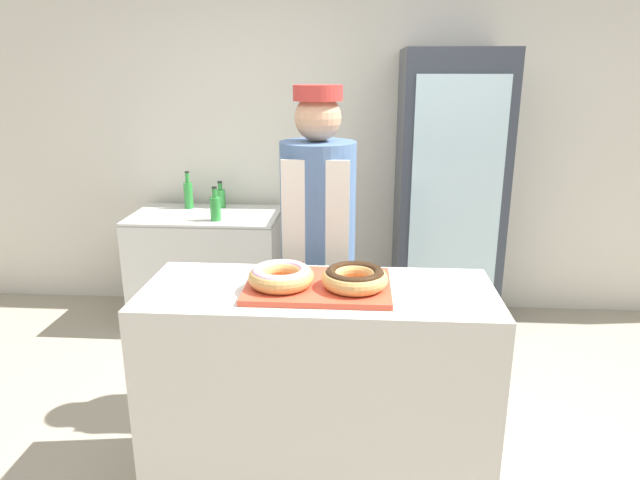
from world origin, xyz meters
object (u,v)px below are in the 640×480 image
(bottle_green_b, at_px, (221,197))
(bottle_green_b_b, at_px, (188,194))
(chest_freezer, at_px, (208,267))
(bottle_green, at_px, (215,207))
(donut_light_glaze, at_px, (281,275))
(beverage_fridge, at_px, (447,196))
(serving_tray, at_px, (318,286))
(brownie_back_right, at_px, (348,269))
(brownie_back_left, at_px, (294,267))
(donut_chocolate_glaze, at_px, (355,277))
(baker_person, at_px, (318,249))

(bottle_green_b, distance_m, bottle_green_b_b, 0.24)
(chest_freezer, bearing_deg, bottle_green, -55.11)
(donut_light_glaze, xyz_separation_m, beverage_fridge, (0.92, 1.76, -0.04))
(donut_light_glaze, distance_m, chest_freezer, 2.03)
(donut_light_glaze, relative_size, bottle_green, 1.13)
(donut_light_glaze, distance_m, bottle_green, 1.73)
(serving_tray, xyz_separation_m, beverage_fridge, (0.77, 1.73, 0.01))
(brownie_back_right, height_order, bottle_green_b, bottle_green_b)
(beverage_fridge, relative_size, bottle_green, 8.19)
(brownie_back_left, relative_size, bottle_green, 0.35)
(bottle_green, bearing_deg, chest_freezer, 124.89)
(brownie_back_left, bearing_deg, bottle_green, 116.43)
(serving_tray, relative_size, bottle_green_b_b, 2.12)
(donut_chocolate_glaze, bearing_deg, brownie_back_right, 99.88)
(baker_person, bearing_deg, beverage_fridge, 53.77)
(brownie_back_right, distance_m, beverage_fridge, 1.71)
(bottle_green_b, bearing_deg, beverage_fridge, -7.36)
(bottle_green_b_b, bearing_deg, brownie_back_right, -55.02)
(serving_tray, xyz_separation_m, baker_person, (-0.05, 0.61, -0.04))
(beverage_fridge, bearing_deg, baker_person, -126.23)
(baker_person, distance_m, bottle_green_b, 1.57)
(brownie_back_left, xyz_separation_m, baker_person, (0.07, 0.47, -0.07))
(brownie_back_left, distance_m, bottle_green, 1.58)
(bottle_green_b, bearing_deg, bottle_green, -81.63)
(bottle_green_b_b, bearing_deg, serving_tray, -59.69)
(donut_light_glaze, relative_size, beverage_fridge, 0.14)
(baker_person, relative_size, bottle_green, 7.35)
(donut_light_glaze, bearing_deg, serving_tray, 12.58)
(serving_tray, xyz_separation_m, donut_light_glaze, (-0.15, -0.03, 0.05))
(baker_person, xyz_separation_m, beverage_fridge, (0.82, 1.12, 0.05))
(donut_light_glaze, distance_m, bottle_green_b_b, 2.16)
(serving_tray, relative_size, beverage_fridge, 0.30)
(beverage_fridge, bearing_deg, bottle_green_b, 172.64)
(brownie_back_left, relative_size, beverage_fridge, 0.04)
(baker_person, bearing_deg, bottle_green, 129.32)
(donut_chocolate_glaze, bearing_deg, beverage_fridge, 70.54)
(serving_tray, height_order, brownie_back_left, brownie_back_left)
(brownie_back_right, bearing_deg, bottle_green, 123.60)
(bottle_green, distance_m, bottle_green_b_b, 0.45)
(serving_tray, xyz_separation_m, brownie_back_left, (-0.12, 0.14, 0.03))
(bottle_green_b, bearing_deg, brownie_back_right, -60.99)
(donut_chocolate_glaze, bearing_deg, bottle_green, 121.39)
(chest_freezer, bearing_deg, serving_tray, -61.42)
(bottle_green, bearing_deg, brownie_back_right, -56.40)
(brownie_back_left, relative_size, brownie_back_right, 1.00)
(donut_light_glaze, height_order, brownie_back_right, donut_light_glaze)
(brownie_back_left, height_order, chest_freezer, brownie_back_left)
(donut_chocolate_glaze, bearing_deg, donut_light_glaze, 180.00)
(bottle_green_b, xyz_separation_m, bottle_green_b_b, (-0.23, -0.04, 0.03))
(donut_chocolate_glaze, distance_m, baker_person, 0.68)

